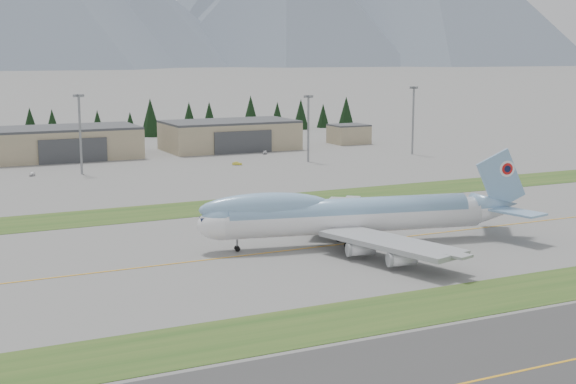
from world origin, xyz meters
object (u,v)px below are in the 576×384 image
hangar_right (230,135)px  boeing_747_freighter (350,215)px  service_vehicle_a (32,176)px  service_vehicle_c (265,154)px  hangar_center (66,143)px  service_vehicle_b (237,165)px

hangar_right → boeing_747_freighter: bearing=-103.2°
service_vehicle_a → service_vehicle_c: bearing=27.0°
hangar_center → boeing_747_freighter: bearing=-80.7°
service_vehicle_b → service_vehicle_c: bearing=-9.5°
boeing_747_freighter → hangar_right: 154.69m
service_vehicle_a → service_vehicle_b: (62.73, -4.93, 0.00)m
service_vehicle_b → service_vehicle_a: bearing=117.2°
hangar_center → hangar_right: (60.00, 0.00, 0.00)m
boeing_747_freighter → service_vehicle_c: boeing_747_freighter is taller
boeing_747_freighter → service_vehicle_c: bearing=84.2°
boeing_747_freighter → service_vehicle_b: 112.05m
service_vehicle_b → hangar_center: bearing=80.3°
service_vehicle_c → hangar_right: bearing=136.4°
hangar_center → service_vehicle_c: bearing=-15.3°
hangar_center → service_vehicle_c: hangar_center is taller
hangar_center → service_vehicle_c: size_ratio=13.05×
hangar_right → hangar_center: bearing=180.0°
boeing_747_freighter → service_vehicle_b: size_ratio=20.59×
service_vehicle_a → service_vehicle_c: (82.60, 17.79, 0.00)m
service_vehicle_b → hangar_right: bearing=13.2°
hangar_right → service_vehicle_b: size_ratio=15.02×
hangar_right → service_vehicle_c: (6.27, -18.11, -5.39)m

